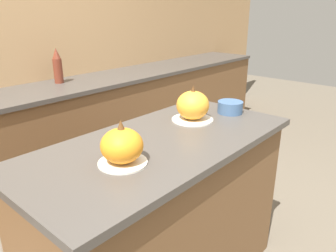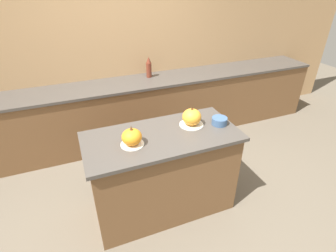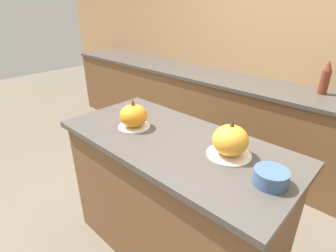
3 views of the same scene
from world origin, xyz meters
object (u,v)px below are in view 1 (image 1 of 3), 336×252
object	(u,v)px
pumpkin_cake_right	(193,106)
bottle_tall	(58,66)
mixing_bowl	(230,107)
pumpkin_cake_left	(122,147)

from	to	relation	value
pumpkin_cake_right	bottle_tall	distance (m)	1.48
mixing_bowl	pumpkin_cake_left	bearing A→B (deg)	-177.89
pumpkin_cake_right	mixing_bowl	size ratio (longest dim) A/B	1.55
bottle_tall	mixing_bowl	distance (m)	1.58
bottle_tall	mixing_bowl	size ratio (longest dim) A/B	1.95
bottle_tall	mixing_bowl	world-z (taller)	bottle_tall
pumpkin_cake_left	mixing_bowl	distance (m)	0.89
pumpkin_cake_right	bottle_tall	world-z (taller)	bottle_tall
pumpkin_cake_left	mixing_bowl	xyz separation A→B (m)	(0.89, 0.03, -0.04)
pumpkin_cake_right	mixing_bowl	distance (m)	0.28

